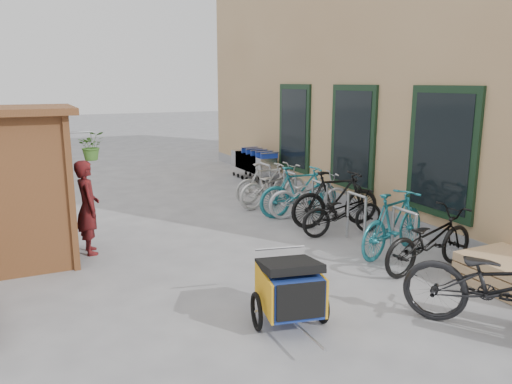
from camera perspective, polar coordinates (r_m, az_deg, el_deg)
name	(u,v)px	position (r m, az deg, el deg)	size (l,w,h in m)	color
ground	(270,288)	(6.93, 1.58, -10.94)	(80.00, 80.00, 0.00)	#959598
building	(418,52)	(13.85, 18.02, 14.94)	(6.07, 13.00, 7.00)	tan
bike_rack	(319,199)	(9.85, 7.25, -0.76)	(0.05, 5.35, 0.86)	#A5A8AD
shopping_carts	(253,162)	(14.13, -0.32, 3.49)	(0.52, 2.08, 0.94)	silver
child_trailer	(290,287)	(5.81, 3.89, -10.79)	(0.91, 1.45, 0.83)	#1B3998
cargo_bike	(508,286)	(6.21, 26.84, -9.60)	(1.92, 2.19, 1.14)	black
person_kiosk	(88,207)	(8.51, -18.68, -1.67)	(0.56, 0.37, 1.54)	maroon
bike_0	(429,240)	(7.83, 19.21, -5.20)	(0.63, 1.80, 0.94)	black
bike_1	(394,223)	(8.37, 15.44, -3.43)	(0.50, 1.75, 1.05)	teal
bike_2	(343,212)	(9.26, 9.89, -2.26)	(0.57, 1.63, 0.86)	black
bike_3	(336,199)	(9.73, 9.08, -0.78)	(0.52, 1.83, 1.10)	black
bike_4	(310,195)	(10.35, 6.20, -0.36)	(0.62, 1.79, 0.94)	#BABABF
bike_5	(299,191)	(10.39, 4.95, 0.08)	(0.50, 1.78, 1.07)	teal
bike_6	(274,186)	(11.18, 2.06, 0.70)	(0.63, 1.81, 0.95)	#B5B4B1
bike_7	(266,183)	(11.56, 1.20, 1.07)	(0.44, 1.56, 0.94)	#B5B4B1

